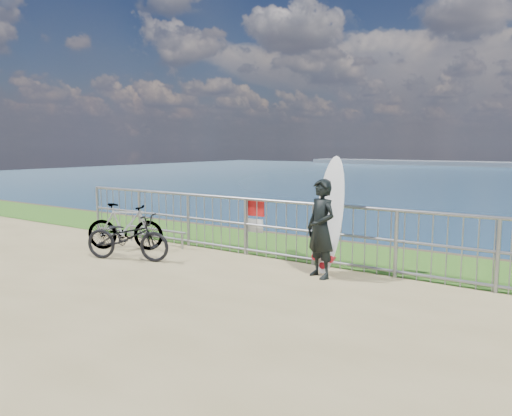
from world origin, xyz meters
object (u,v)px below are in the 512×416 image
Objects in this scene: surfboard at (329,219)px; bicycle_near at (127,237)px; surfer at (321,229)px; bicycle_far at (125,227)px.

surfboard is 3.76m from bicycle_near.
surfer is 0.97× the size of bicycle_near.
bicycle_near is at bearing -158.97° from surfboard.
surfer reaches higher than bicycle_near.
surfboard is 4.32m from bicycle_far.
surfboard is at bearing -108.61° from bicycle_far.
surfboard is (-0.05, 0.38, 0.11)m from surfer.
bicycle_near is at bearing -156.79° from bicycle_far.
bicycle_far is at bearing -151.34° from surfer.
bicycle_far is (-0.75, 0.59, 0.04)m from bicycle_near.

